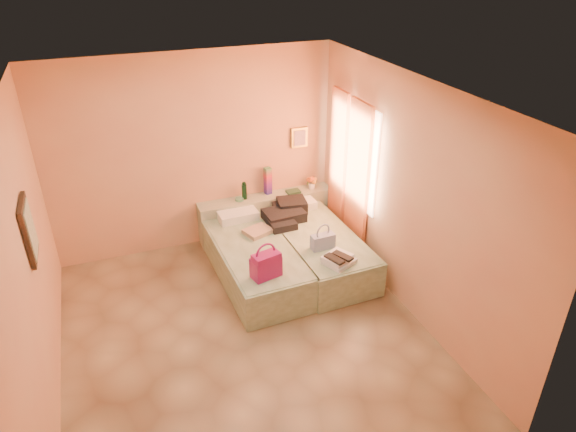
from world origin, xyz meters
The scene contains 16 objects.
ground centered at (0.00, 0.00, 0.00)m, with size 4.50×4.50×0.00m, color tan.
room_walls centered at (0.21, 0.57, 1.79)m, with size 4.02×4.51×2.81m.
headboard_ledge centered at (0.98, 2.10, 0.33)m, with size 2.05×0.30×0.65m, color #9EA98A.
bed_left centered at (0.46, 1.05, 0.25)m, with size 0.90×2.00×0.50m, color #ABC69F.
bed_right centered at (1.36, 1.05, 0.25)m, with size 0.90×2.00×0.50m, color #ABC69F.
water_bottle centered at (0.65, 2.13, 0.78)m, with size 0.07×0.07×0.26m, color #13341D.
rainbow_box centered at (1.03, 2.17, 0.86)m, with size 0.09×0.09×0.42m, color #9F135E.
small_dish centered at (0.57, 2.10, 0.67)m, with size 0.13×0.13×0.03m, color #4B8A69.
green_book centered at (1.40, 2.06, 0.67)m, with size 0.20×0.15×0.03m, color #26472F.
flower_vase centered at (1.72, 2.09, 0.77)m, with size 0.18×0.18×0.23m, color white.
magenta_handbag centered at (0.38, 0.36, 0.66)m, with size 0.34×0.19×0.32m, color #9F135E.
khaki_garment centered at (0.60, 1.35, 0.53)m, with size 0.35×0.28×0.06m, color tan.
clothes_pile centered at (1.11, 1.58, 0.59)m, with size 0.60×0.60×0.18m, color black.
blue_handbag centered at (1.26, 0.69, 0.60)m, with size 0.31×0.13×0.20m, color #435BA2.
towel_stack centered at (1.31, 0.29, 0.55)m, with size 0.35×0.30×0.10m, color white.
sandal_pair centered at (1.28, 0.24, 0.61)m, with size 0.20×0.27×0.03m, color black.
Camera 1 is at (-1.18, -4.41, 4.05)m, focal length 32.00 mm.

